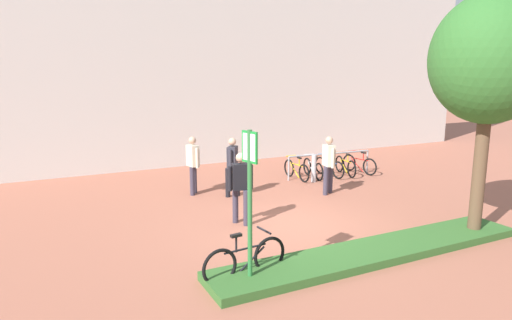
{
  "coord_description": "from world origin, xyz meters",
  "views": [
    {
      "loc": [
        -5.15,
        -8.8,
        3.58
      ],
      "look_at": [
        0.49,
        2.5,
        1.09
      ],
      "focal_mm": 31.72,
      "sensor_mm": 36.0,
      "label": 1
    }
  ],
  "objects_px": {
    "bike_rack_cluster": "(329,166)",
    "person_suited_dark": "(241,184)",
    "parking_sign_post": "(250,186)",
    "bike_at_sign": "(246,259)",
    "person_casual_tan": "(329,161)",
    "bollard_steel": "(314,169)",
    "person_suited_navy": "(232,163)",
    "person_shirt_white": "(193,162)",
    "tree_sidewalk": "(490,60)"
  },
  "relations": [
    {
      "from": "bike_at_sign",
      "to": "tree_sidewalk",
      "type": "bearing_deg",
      "value": -3.46
    },
    {
      "from": "tree_sidewalk",
      "to": "bike_rack_cluster",
      "type": "bearing_deg",
      "value": 85.38
    },
    {
      "from": "bike_at_sign",
      "to": "person_suited_dark",
      "type": "height_order",
      "value": "person_suited_dark"
    },
    {
      "from": "bike_rack_cluster",
      "to": "person_suited_navy",
      "type": "height_order",
      "value": "person_suited_navy"
    },
    {
      "from": "bike_rack_cluster",
      "to": "person_suited_navy",
      "type": "bearing_deg",
      "value": -167.78
    },
    {
      "from": "parking_sign_post",
      "to": "bike_at_sign",
      "type": "distance_m",
      "value": 1.4
    },
    {
      "from": "parking_sign_post",
      "to": "person_shirt_white",
      "type": "xyz_separation_m",
      "value": [
        1.02,
        5.95,
        -0.74
      ]
    },
    {
      "from": "bike_at_sign",
      "to": "bollard_steel",
      "type": "bearing_deg",
      "value": 47.02
    },
    {
      "from": "parking_sign_post",
      "to": "person_suited_navy",
      "type": "height_order",
      "value": "parking_sign_post"
    },
    {
      "from": "person_shirt_white",
      "to": "person_suited_navy",
      "type": "bearing_deg",
      "value": -38.24
    },
    {
      "from": "person_shirt_white",
      "to": "bike_at_sign",
      "type": "bearing_deg",
      "value": -99.83
    },
    {
      "from": "person_suited_dark",
      "to": "bike_rack_cluster",
      "type": "bearing_deg",
      "value": 33.44
    },
    {
      "from": "tree_sidewalk",
      "to": "bike_rack_cluster",
      "type": "height_order",
      "value": "tree_sidewalk"
    },
    {
      "from": "bike_at_sign",
      "to": "person_casual_tan",
      "type": "distance_m",
      "value": 6.08
    },
    {
      "from": "parking_sign_post",
      "to": "person_suited_navy",
      "type": "bearing_deg",
      "value": 69.39
    },
    {
      "from": "tree_sidewalk",
      "to": "parking_sign_post",
      "type": "relative_size",
      "value": 1.95
    },
    {
      "from": "bike_at_sign",
      "to": "person_suited_dark",
      "type": "distance_m",
      "value": 2.95
    },
    {
      "from": "bike_rack_cluster",
      "to": "person_suited_dark",
      "type": "relative_size",
      "value": 1.86
    },
    {
      "from": "tree_sidewalk",
      "to": "bollard_steel",
      "type": "bearing_deg",
      "value": 94.48
    },
    {
      "from": "parking_sign_post",
      "to": "bike_rack_cluster",
      "type": "bearing_deg",
      "value": 45.5
    },
    {
      "from": "tree_sidewalk",
      "to": "person_casual_tan",
      "type": "relative_size",
      "value": 3.01
    },
    {
      "from": "bike_rack_cluster",
      "to": "person_casual_tan",
      "type": "xyz_separation_m",
      "value": [
        -1.38,
        -1.87,
        0.64
      ]
    },
    {
      "from": "person_suited_dark",
      "to": "person_shirt_white",
      "type": "relative_size",
      "value": 1.0
    },
    {
      "from": "person_casual_tan",
      "to": "person_suited_dark",
      "type": "bearing_deg",
      "value": -159.19
    },
    {
      "from": "bike_at_sign",
      "to": "person_shirt_white",
      "type": "xyz_separation_m",
      "value": [
        0.99,
        5.71,
        0.63
      ]
    },
    {
      "from": "bike_rack_cluster",
      "to": "person_suited_navy",
      "type": "distance_m",
      "value": 4.16
    },
    {
      "from": "parking_sign_post",
      "to": "person_shirt_white",
      "type": "height_order",
      "value": "parking_sign_post"
    },
    {
      "from": "tree_sidewalk",
      "to": "person_suited_navy",
      "type": "height_order",
      "value": "tree_sidewalk"
    },
    {
      "from": "bike_rack_cluster",
      "to": "person_suited_dark",
      "type": "height_order",
      "value": "person_suited_dark"
    },
    {
      "from": "tree_sidewalk",
      "to": "person_suited_navy",
      "type": "xyz_separation_m",
      "value": [
        -3.52,
        5.3,
        -2.81
      ]
    },
    {
      "from": "bike_rack_cluster",
      "to": "bollard_steel",
      "type": "distance_m",
      "value": 1.06
    },
    {
      "from": "parking_sign_post",
      "to": "person_suited_dark",
      "type": "height_order",
      "value": "parking_sign_post"
    },
    {
      "from": "person_casual_tan",
      "to": "person_shirt_white",
      "type": "xyz_separation_m",
      "value": [
        -3.57,
        1.75,
        0.0
      ]
    },
    {
      "from": "bollard_steel",
      "to": "person_suited_navy",
      "type": "distance_m",
      "value": 3.14
    },
    {
      "from": "parking_sign_post",
      "to": "bollard_steel",
      "type": "xyz_separation_m",
      "value": [
        5.03,
        5.61,
        -1.28
      ]
    },
    {
      "from": "person_suited_navy",
      "to": "person_suited_dark",
      "type": "relative_size",
      "value": 1.0
    },
    {
      "from": "person_suited_dark",
      "to": "bollard_steel",
      "type": "bearing_deg",
      "value": 35.0
    },
    {
      "from": "parking_sign_post",
      "to": "person_casual_tan",
      "type": "relative_size",
      "value": 1.55
    },
    {
      "from": "bike_rack_cluster",
      "to": "bollard_steel",
      "type": "xyz_separation_m",
      "value": [
        -0.94,
        -0.47,
        0.1
      ]
    },
    {
      "from": "tree_sidewalk",
      "to": "person_shirt_white",
      "type": "xyz_separation_m",
      "value": [
        -4.46,
        6.04,
        -2.81
      ]
    },
    {
      "from": "bollard_steel",
      "to": "person_shirt_white",
      "type": "distance_m",
      "value": 4.06
    },
    {
      "from": "bollard_steel",
      "to": "parking_sign_post",
      "type": "bearing_deg",
      "value": -131.88
    },
    {
      "from": "bike_rack_cluster",
      "to": "person_suited_dark",
      "type": "distance_m",
      "value": 5.81
    },
    {
      "from": "person_casual_tan",
      "to": "person_shirt_white",
      "type": "height_order",
      "value": "same"
    },
    {
      "from": "tree_sidewalk",
      "to": "person_shirt_white",
      "type": "distance_m",
      "value": 8.01
    },
    {
      "from": "tree_sidewalk",
      "to": "person_suited_dark",
      "type": "height_order",
      "value": "tree_sidewalk"
    },
    {
      "from": "parking_sign_post",
      "to": "bollard_steel",
      "type": "distance_m",
      "value": 7.65
    },
    {
      "from": "parking_sign_post",
      "to": "person_suited_navy",
      "type": "distance_m",
      "value": 5.62
    },
    {
      "from": "parking_sign_post",
      "to": "person_casual_tan",
      "type": "xyz_separation_m",
      "value": [
        4.6,
        4.21,
        -0.74
      ]
    },
    {
      "from": "person_shirt_white",
      "to": "person_casual_tan",
      "type": "bearing_deg",
      "value": -26.03
    }
  ]
}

